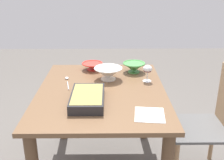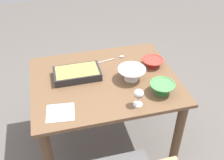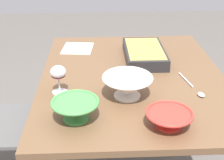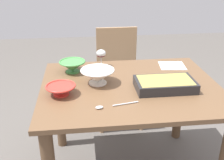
{
  "view_description": "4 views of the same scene",
  "coord_description": "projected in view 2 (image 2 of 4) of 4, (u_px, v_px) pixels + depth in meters",
  "views": [
    {
      "loc": [
        -1.89,
        -0.06,
        1.58
      ],
      "look_at": [
        0.09,
        -0.08,
        0.8
      ],
      "focal_mm": 44.38,
      "sensor_mm": 36.0,
      "label": 1
    },
    {
      "loc": [
        -0.37,
        -1.71,
        2.08
      ],
      "look_at": [
        0.03,
        -0.13,
        0.84
      ],
      "focal_mm": 42.74,
      "sensor_mm": 36.0,
      "label": 2
    },
    {
      "loc": [
        1.46,
        -0.18,
        1.49
      ],
      "look_at": [
        0.11,
        -0.11,
        0.79
      ],
      "focal_mm": 50.61,
      "sensor_mm": 36.0,
      "label": 3
    },
    {
      "loc": [
        0.31,
        1.63,
        1.54
      ],
      "look_at": [
        0.12,
        -0.04,
        0.78
      ],
      "focal_mm": 43.55,
      "sensor_mm": 36.0,
      "label": 4
    }
  ],
  "objects": [
    {
      "name": "ground_plane",
      "position": [
        106.0,
        140.0,
        2.65
      ],
      "size": [
        8.0,
        8.0,
        0.0
      ],
      "primitive_type": "plane",
      "color": "#5B5651"
    },
    {
      "name": "dining_table",
      "position": [
        105.0,
        92.0,
        2.28
      ],
      "size": [
        1.19,
        0.95,
        0.76
      ],
      "color": "brown",
      "rests_on": "ground_plane"
    },
    {
      "name": "wine_glass",
      "position": [
        139.0,
        94.0,
        1.89
      ],
      "size": [
        0.07,
        0.07,
        0.14
      ],
      "color": "white",
      "rests_on": "dining_table"
    },
    {
      "name": "casserole_dish",
      "position": [
        77.0,
        73.0,
        2.2
      ],
      "size": [
        0.38,
        0.22,
        0.07
      ],
      "color": "#262628",
      "rests_on": "dining_table"
    },
    {
      "name": "mixing_bowl",
      "position": [
        153.0,
        62.0,
        2.33
      ],
      "size": [
        0.19,
        0.19,
        0.07
      ],
      "color": "red",
      "rests_on": "dining_table"
    },
    {
      "name": "small_bowl",
      "position": [
        132.0,
        73.0,
        2.16
      ],
      "size": [
        0.23,
        0.23,
        0.1
      ],
      "color": "white",
      "rests_on": "dining_table"
    },
    {
      "name": "serving_bowl",
      "position": [
        162.0,
        87.0,
        2.03
      ],
      "size": [
        0.2,
        0.2,
        0.09
      ],
      "color": "#4C994C",
      "rests_on": "dining_table"
    },
    {
      "name": "serving_spoon",
      "position": [
        116.0,
        58.0,
        2.44
      ],
      "size": [
        0.26,
        0.07,
        0.01
      ],
      "color": "silver",
      "rests_on": "dining_table"
    },
    {
      "name": "napkin",
      "position": [
        60.0,
        113.0,
        1.88
      ],
      "size": [
        0.21,
        0.2,
        0.0
      ],
      "primitive_type": "cube",
      "rotation": [
        0.0,
        0.0,
        -0.11
      ],
      "color": "white",
      "rests_on": "dining_table"
    }
  ]
}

